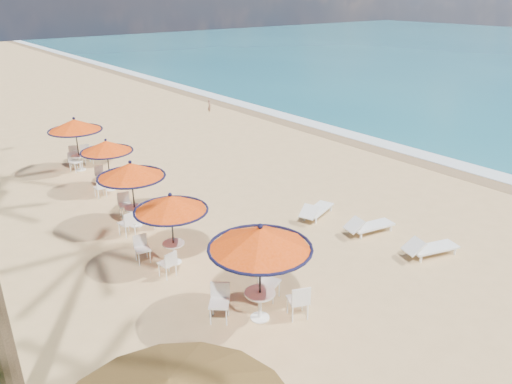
# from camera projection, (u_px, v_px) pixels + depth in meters

# --- Properties ---
(ground) EXTENTS (160.00, 160.00, 0.00)m
(ground) POSITION_uv_depth(u_px,v_px,m) (397.00, 258.00, 15.09)
(ground) COLOR tan
(ground) RESTS_ON ground
(foam_strip) EXTENTS (1.20, 140.00, 0.04)m
(foam_strip) POSITION_uv_depth(u_px,v_px,m) (353.00, 136.00, 27.69)
(foam_strip) COLOR white
(foam_strip) RESTS_ON ground
(wetsand_band) EXTENTS (1.40, 140.00, 0.02)m
(wetsand_band) POSITION_uv_depth(u_px,v_px,m) (342.00, 138.00, 27.17)
(wetsand_band) COLOR olive
(wetsand_band) RESTS_ON ground
(station_0) EXTENTS (2.49, 2.49, 2.60)m
(station_0) POSITION_uv_depth(u_px,v_px,m) (261.00, 250.00, 11.66)
(station_0) COLOR black
(station_0) RESTS_ON ground
(station_1) EXTENTS (2.15, 2.15, 2.24)m
(station_1) POSITION_uv_depth(u_px,v_px,m) (169.00, 211.00, 14.17)
(station_1) COLOR black
(station_1) RESTS_ON ground
(station_2) EXTENTS (2.27, 2.31, 2.37)m
(station_2) POSITION_uv_depth(u_px,v_px,m) (132.00, 179.00, 16.51)
(station_2) COLOR black
(station_2) RESTS_ON ground
(station_3) EXTENTS (2.06, 2.06, 2.15)m
(station_3) POSITION_uv_depth(u_px,v_px,m) (106.00, 153.00, 19.66)
(station_3) COLOR black
(station_3) RESTS_ON ground
(station_4) EXTENTS (2.33, 2.33, 2.43)m
(station_4) POSITION_uv_depth(u_px,v_px,m) (75.00, 131.00, 21.83)
(station_4) COLOR black
(station_4) RESTS_ON ground
(lounger_near) EXTENTS (1.88, 1.06, 0.64)m
(lounger_near) POSITION_uv_depth(u_px,v_px,m) (429.00, 247.00, 15.08)
(lounger_near) COLOR white
(lounger_near) RESTS_ON ground
(lounger_mid) EXTENTS (1.85, 0.89, 0.64)m
(lounger_mid) POSITION_uv_depth(u_px,v_px,m) (368.00, 226.00, 16.49)
(lounger_mid) COLOR white
(lounger_mid) RESTS_ON ground
(lounger_far) EXTENTS (1.84, 1.10, 0.63)m
(lounger_far) POSITION_uv_depth(u_px,v_px,m) (316.00, 210.00, 17.65)
(lounger_far) COLOR white
(lounger_far) RESTS_ON ground
(person) EXTENTS (0.32, 0.37, 0.86)m
(person) POSITION_uv_depth(u_px,v_px,m) (209.00, 106.00, 32.87)
(person) COLOR #94624B
(person) RESTS_ON ground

